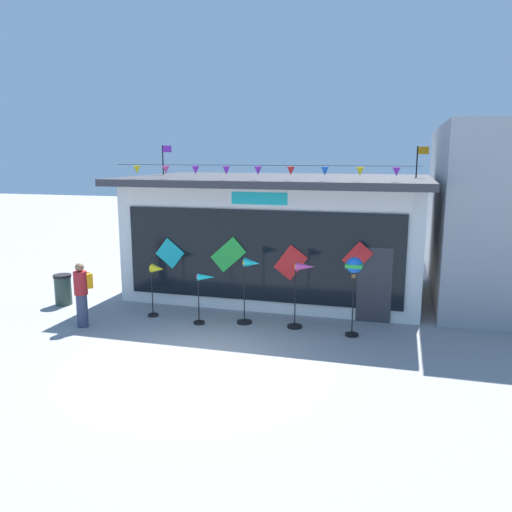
% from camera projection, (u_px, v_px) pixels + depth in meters
% --- Properties ---
extents(ground_plane, '(80.00, 80.00, 0.00)m').
position_uv_depth(ground_plane, '(194.00, 363.00, 11.09)').
color(ground_plane, gray).
extents(kite_shop_building, '(9.06, 6.03, 4.68)m').
position_uv_depth(kite_shop_building, '(281.00, 234.00, 16.78)').
color(kite_shop_building, silver).
rests_on(kite_shop_building, ground_plane).
extents(wind_spinner_far_left, '(0.53, 0.29, 1.47)m').
position_uv_depth(wind_spinner_far_left, '(156.00, 278.00, 14.10)').
color(wind_spinner_far_left, black).
rests_on(wind_spinner_far_left, ground_plane).
extents(wind_spinner_left, '(0.61, 0.30, 1.36)m').
position_uv_depth(wind_spinner_left, '(204.00, 290.00, 13.48)').
color(wind_spinner_left, black).
rests_on(wind_spinner_left, ground_plane).
extents(wind_spinner_center_left, '(0.65, 0.39, 1.75)m').
position_uv_depth(wind_spinner_center_left, '(250.00, 280.00, 13.48)').
color(wind_spinner_center_left, black).
rests_on(wind_spinner_center_left, ground_plane).
extents(wind_spinner_center_right, '(0.68, 0.38, 1.72)m').
position_uv_depth(wind_spinner_center_right, '(301.00, 284.00, 13.13)').
color(wind_spinner_center_right, black).
rests_on(wind_spinner_center_right, ground_plane).
extents(wind_spinner_right, '(0.40, 0.40, 1.97)m').
position_uv_depth(wind_spinner_right, '(354.00, 272.00, 12.47)').
color(wind_spinner_right, black).
rests_on(wind_spinner_right, ground_plane).
extents(person_near_camera, '(0.44, 0.47, 1.68)m').
position_uv_depth(person_near_camera, '(82.00, 293.00, 13.32)').
color(person_near_camera, '#333D56').
rests_on(person_near_camera, ground_plane).
extents(trash_bin, '(0.52, 0.52, 0.91)m').
position_uv_depth(trash_bin, '(63.00, 289.00, 15.37)').
color(trash_bin, '#2D4238').
rests_on(trash_bin, ground_plane).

